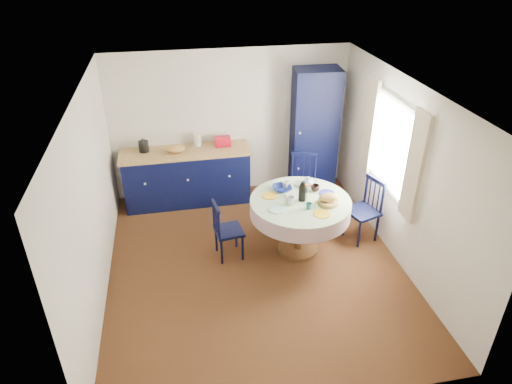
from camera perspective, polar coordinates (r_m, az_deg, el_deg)
The scene contains 17 objects.
floor at distance 6.49m, azimuth -0.08°, elevation -9.09°, with size 4.50×4.50×0.00m, color black.
ceiling at distance 5.29m, azimuth -0.09°, elevation 12.48°, with size 4.50×4.50×0.00m, color white.
wall_back at distance 7.80m, azimuth -3.20°, elevation 8.55°, with size 4.00×0.02×2.50m, color silver.
wall_left at distance 5.80m, azimuth -19.87°, elevation -1.27°, with size 0.02×4.50×2.50m, color silver.
wall_right at distance 6.42m, azimuth 17.75°, elevation 2.19°, with size 0.02×4.50×2.50m, color silver.
window at distance 6.52m, azimuth 16.60°, elevation 5.51°, with size 0.10×1.74×1.45m.
kitchen_counter at distance 7.80m, azimuth -8.63°, elevation 2.06°, with size 2.13×0.68×1.19m.
pantry_cabinet at distance 7.93m, azimuth 7.24°, elevation 7.45°, with size 0.80×0.60×2.18m.
dining_table at distance 6.39m, azimuth 5.59°, elevation -1.99°, with size 1.40×1.40×1.13m.
chair_left at distance 6.41m, azimuth -3.77°, elevation -4.73°, with size 0.42×0.44×0.88m.
chair_far at distance 7.39m, azimuth 5.83°, elevation 0.94°, with size 0.57×0.55×1.03m.
chair_right at distance 6.94m, azimuth 13.42°, elevation -2.13°, with size 0.53×0.54×0.98m.
mug_a at distance 6.21m, azimuth 4.33°, elevation -1.03°, with size 0.13×0.13×0.10m, color silver.
mug_b at distance 6.12m, azimuth 6.61°, elevation -1.75°, with size 0.09×0.09×0.08m, color #266A61.
mug_c at distance 6.54m, azimuth 7.41°, elevation 0.50°, with size 0.12×0.12×0.10m, color black.
mug_d at distance 6.58m, azimuth 3.72°, elevation 0.93°, with size 0.11×0.11×0.10m, color silver.
cobalt_bowl at distance 6.52m, azimuth 3.30°, elevation 0.46°, with size 0.27×0.27×0.07m, color navy.
Camera 1 is at (-0.94, -4.96, 4.08)m, focal length 32.00 mm.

